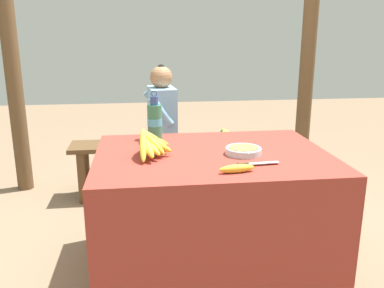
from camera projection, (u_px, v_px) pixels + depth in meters
ground_plane at (211, 267)px, 2.41m from camera, size 12.00×12.00×0.00m
market_counter at (212, 212)px, 2.32m from camera, size 1.27×0.94×0.71m
banana_bunch_ripe at (150, 142)px, 2.15m from camera, size 0.19×0.33×0.16m
serving_bowl at (243, 150)px, 2.19m from camera, size 0.20×0.20×0.04m
water_bottle at (155, 121)px, 2.49m from camera, size 0.09×0.09×0.30m
loose_banana_front at (237, 169)px, 1.90m from camera, size 0.18×0.06×0.04m
knife at (252, 164)px, 2.00m from camera, size 0.21×0.04×0.02m
wooden_bench at (170, 151)px, 3.43m from camera, size 1.64×0.32×0.46m
seated_vendor at (156, 122)px, 3.31m from camera, size 0.42×0.40×1.10m
banana_bunch_green at (226, 134)px, 3.46m from camera, size 0.16×0.29×0.12m
support_post_near at (11, 56)px, 3.34m from camera, size 0.13×0.13×2.33m
support_post_far at (308, 54)px, 3.65m from camera, size 0.13×0.13×2.33m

